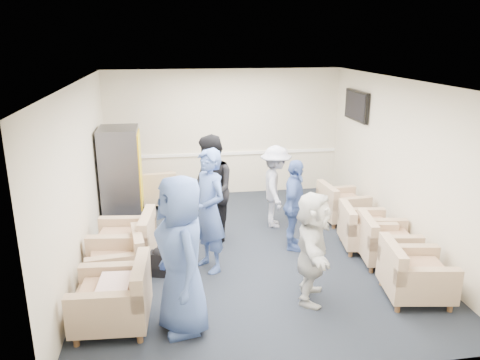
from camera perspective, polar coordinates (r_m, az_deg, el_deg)
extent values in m
plane|color=black|center=(7.68, 1.07, -8.57)|extent=(6.00, 6.00, 0.00)
plane|color=white|center=(6.96, 1.19, 11.91)|extent=(6.00, 6.00, 0.00)
cube|color=beige|center=(10.09, -1.90, 5.74)|extent=(5.00, 0.02, 2.70)
cube|color=beige|center=(4.47, 8.02, -9.25)|extent=(5.00, 0.02, 2.70)
cube|color=beige|center=(7.21, -18.83, 0.24)|extent=(0.02, 6.00, 2.70)
cube|color=beige|center=(8.02, 19.00, 1.86)|extent=(0.02, 6.00, 2.70)
cube|color=white|center=(10.17, -1.86, 3.23)|extent=(4.98, 0.04, 0.06)
cube|color=black|center=(9.46, 14.03, 8.80)|extent=(0.07, 1.00, 0.58)
cube|color=black|center=(9.44, 13.83, 8.80)|extent=(0.01, 0.92, 0.50)
cube|color=#53535B|center=(9.49, 14.19, 7.90)|extent=(0.04, 0.10, 0.25)
cube|color=tan|center=(5.93, -15.34, -14.60)|extent=(0.92, 0.92, 0.29)
cube|color=#A4795A|center=(5.84, -15.49, -12.98)|extent=(0.64, 0.60, 0.10)
cube|color=tan|center=(5.71, -11.96, -11.66)|extent=(0.20, 0.87, 0.41)
cube|color=tan|center=(6.86, -14.92, -10.26)|extent=(0.87, 0.87, 0.26)
cube|color=#A4795A|center=(6.79, -15.03, -8.95)|extent=(0.60, 0.57, 0.09)
cube|color=tan|center=(6.74, -12.34, -7.66)|extent=(0.23, 0.79, 0.37)
cube|color=tan|center=(7.31, -13.96, -8.18)|extent=(0.98, 0.98, 0.29)
cube|color=#A4795A|center=(7.23, -14.07, -6.77)|extent=(0.67, 0.64, 0.10)
cube|color=tan|center=(7.10, -11.25, -5.66)|extent=(0.25, 0.89, 0.41)
cube|color=tan|center=(6.70, 20.64, -11.40)|extent=(0.93, 0.93, 0.27)
cube|color=#A4795A|center=(6.62, 20.80, -10.01)|extent=(0.64, 0.61, 0.10)
cube|color=tan|center=(6.45, 18.07, -9.04)|extent=(0.26, 0.83, 0.38)
cube|color=tan|center=(7.55, 17.50, -7.89)|extent=(0.90, 0.90, 0.26)
cube|color=#A4795A|center=(7.48, 17.62, -6.66)|extent=(0.62, 0.59, 0.09)
cube|color=tan|center=(7.32, 15.25, -5.75)|extent=(0.24, 0.80, 0.37)
cube|color=tan|center=(7.94, 15.10, -6.43)|extent=(0.88, 0.88, 0.26)
cube|color=#A4795A|center=(7.88, 15.19, -5.27)|extent=(0.61, 0.58, 0.09)
cube|color=tan|center=(7.75, 12.96, -4.40)|extent=(0.24, 0.79, 0.36)
cube|color=tan|center=(8.99, 12.40, -3.46)|extent=(0.83, 0.83, 0.25)
cube|color=#A4795A|center=(8.93, 12.47, -2.42)|extent=(0.57, 0.54, 0.09)
cube|color=tan|center=(8.75, 10.62, -1.76)|extent=(0.19, 0.78, 0.36)
cube|color=tan|center=(9.77, -10.29, -1.60)|extent=(0.87, 0.87, 0.27)
cube|color=#A4795A|center=(9.72, -10.34, -0.59)|extent=(0.56, 0.60, 0.10)
cube|color=tan|center=(9.35, -10.26, -0.36)|extent=(0.82, 0.19, 0.38)
cube|color=#53535B|center=(8.94, -14.29, 0.64)|extent=(0.69, 0.83, 1.76)
cube|color=orange|center=(8.89, -12.04, 1.29)|extent=(0.02, 0.71, 1.41)
cube|color=black|center=(9.11, -11.75, -3.17)|extent=(0.02, 0.42, 0.11)
cube|color=black|center=(6.97, -9.86, -10.02)|extent=(0.29, 0.24, 0.36)
sphere|color=black|center=(6.90, -9.93, -8.82)|extent=(0.18, 0.18, 0.18)
cube|color=silver|center=(5.80, -15.04, -12.37)|extent=(0.39, 0.50, 0.14)
imported|color=#4460A4|center=(5.41, -7.15, -9.11)|extent=(0.82, 1.05, 1.89)
imported|color=#4460A4|center=(6.78, -3.78, -3.77)|extent=(0.70, 0.80, 1.83)
imported|color=black|center=(7.72, -3.60, -1.22)|extent=(0.84, 1.00, 1.82)
imported|color=silver|center=(8.41, 4.35, -0.83)|extent=(0.70, 1.04, 1.50)
imported|color=#4460A4|center=(7.53, 6.63, -3.07)|extent=(0.68, 0.95, 1.49)
imported|color=silver|center=(6.11, 8.82, -8.10)|extent=(0.86, 1.45, 1.49)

